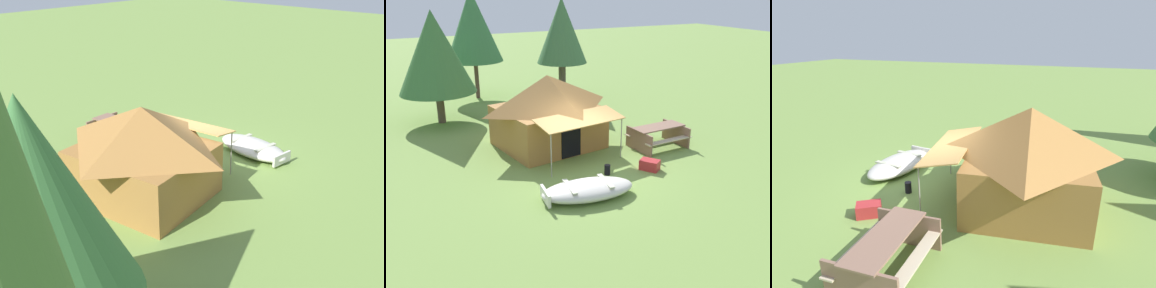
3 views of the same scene
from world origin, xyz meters
The scene contains 7 objects.
ground_plane centered at (0.00, 0.00, 0.00)m, with size 80.00×80.00×0.00m, color olive.
beached_rowboat centered at (-0.75, -1.57, 0.23)m, with size 2.77×1.56×0.45m.
canvas_cabin_tent centered at (-0.07, 2.68, 1.34)m, with size 3.95×4.48×2.58m.
picnic_table centered at (3.36, 0.76, 0.49)m, with size 1.97×1.53×0.78m.
cooler_box centered at (1.90, -0.79, 0.16)m, with size 0.59×0.39×0.33m, color #B22A2B.
fuel_can centered at (0.51, -0.51, 0.16)m, with size 0.19×0.19×0.32m, color black.
pine_tree_far_center centered at (-2.97, 7.33, 2.95)m, with size 3.11×3.11×4.61m.
Camera 1 is at (-8.22, 9.81, 6.25)m, focal length 41.49 mm.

